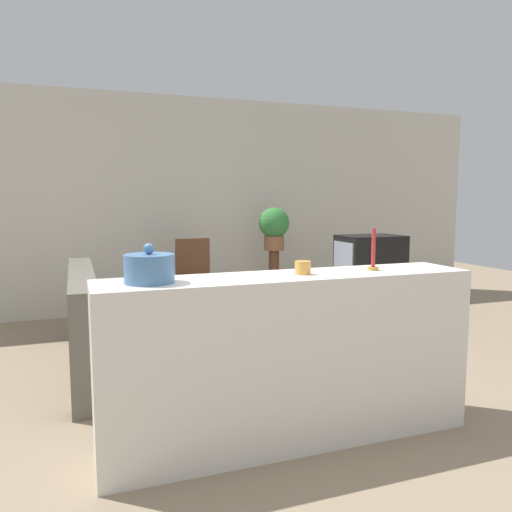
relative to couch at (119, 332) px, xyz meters
The scene contains 12 objects.
ground_plane 1.65m from the couch, 59.23° to the right, with size 14.00×14.00×0.00m, color gray.
wall_back 2.44m from the couch, 67.91° to the left, with size 9.00×0.06×2.70m.
couch is the anchor object (origin of this frame).
tv_stand 2.76m from the couch, ahead, with size 0.89×0.56×0.45m.
television 2.78m from the couch, ahead, with size 0.68×0.48×0.58m.
wooden_chair 1.53m from the couch, 51.64° to the left, with size 0.44×0.44×0.97m.
plant_stand 2.44m from the couch, 35.23° to the left, with size 0.13×0.13×0.79m.
potted_plant 2.56m from the couch, 35.23° to the left, with size 0.38×0.38×0.53m.
foreground_counter 1.90m from the couch, 64.08° to the right, with size 2.20×0.44×0.99m.
decorative_bowl 1.87m from the couch, 89.05° to the right, with size 0.26×0.26×0.21m.
candle_jar 2.06m from the couch, 62.06° to the right, with size 0.09×0.09×0.08m.
candlestick 2.32m from the couch, 51.06° to the right, with size 0.07×0.07×0.26m.
Camera 1 is at (-1.16, -2.89, 1.42)m, focal length 35.00 mm.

